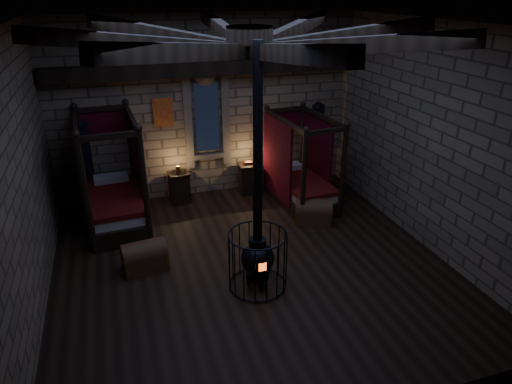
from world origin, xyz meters
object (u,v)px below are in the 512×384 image
object	(u,v)px
bed_left	(115,198)
trunk_right	(313,212)
bed_right	(300,182)
trunk_left	(144,257)
stove	(258,255)

from	to	relation	value
bed_left	trunk_right	xyz separation A→B (m)	(4.05, -1.32, -0.33)
bed_left	bed_right	world-z (taller)	bed_left
bed_left	trunk_left	world-z (taller)	bed_left
bed_right	bed_left	bearing A→B (deg)	171.31
bed_left	bed_right	xyz separation A→B (m)	(4.16, -0.28, -0.06)
bed_right	stove	distance (m)	3.48
bed_left	trunk_right	world-z (taller)	bed_left
bed_right	trunk_left	xyz separation A→B (m)	(-3.76, -1.74, -0.26)
bed_right	trunk_right	size ratio (longest dim) A/B	2.32
trunk_left	trunk_right	bearing A→B (deg)	3.38
bed_left	stove	bearing A→B (deg)	-58.17
trunk_left	stove	size ratio (longest dim) A/B	0.20
trunk_left	stove	xyz separation A→B (m)	(1.78, -1.13, 0.37)
bed_right	trunk_left	size ratio (longest dim) A/B	2.52
bed_right	trunk_right	world-z (taller)	bed_right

